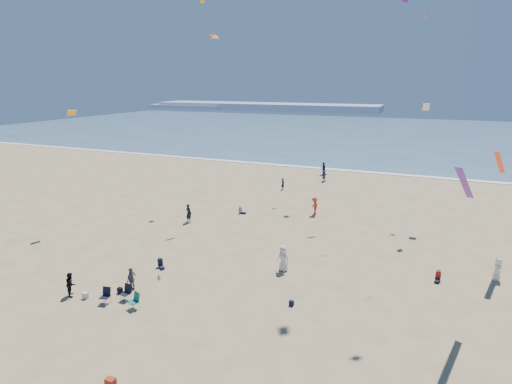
% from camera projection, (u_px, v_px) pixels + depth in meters
% --- Properties ---
extents(ground, '(220.00, 220.00, 0.00)m').
position_uv_depth(ground, '(167.00, 331.00, 21.81)').
color(ground, tan).
rests_on(ground, ground).
extents(ocean, '(220.00, 100.00, 0.06)m').
position_uv_depth(ocean, '(373.00, 133.00, 106.49)').
color(ocean, '#476B84').
rests_on(ocean, ground).
extents(surf_line, '(220.00, 1.20, 0.08)m').
position_uv_depth(surf_line, '(335.00, 170.00, 61.92)').
color(surf_line, white).
rests_on(surf_line, ground).
extents(headland_far, '(110.00, 20.00, 3.20)m').
position_uv_depth(headland_far, '(265.00, 107.00, 194.94)').
color(headland_far, '#7A8EA8').
rests_on(headland_far, ground).
extents(headland_near, '(40.00, 14.00, 2.00)m').
position_uv_depth(headland_near, '(189.00, 107.00, 205.31)').
color(headland_near, '#7A8EA8').
rests_on(headland_near, ground).
extents(standing_flyers, '(34.22, 47.29, 1.91)m').
position_uv_depth(standing_flyers, '(287.00, 235.00, 33.15)').
color(standing_flyers, slate).
rests_on(standing_flyers, ground).
extents(seated_group, '(19.73, 25.54, 0.84)m').
position_uv_depth(seated_group, '(264.00, 283.00, 26.11)').
color(seated_group, white).
rests_on(seated_group, ground).
extents(chair_cluster, '(2.73, 1.47, 1.00)m').
position_uv_depth(chair_cluster, '(121.00, 297.00, 24.34)').
color(chair_cluster, black).
rests_on(chair_cluster, ground).
extents(white_tote, '(0.35, 0.20, 0.40)m').
position_uv_depth(white_tote, '(85.00, 295.00, 25.06)').
color(white_tote, silver).
rests_on(white_tote, ground).
extents(black_backpack, '(0.30, 0.22, 0.38)m').
position_uv_depth(black_backpack, '(120.00, 290.00, 25.69)').
color(black_backpack, black).
rests_on(black_backpack, ground).
extents(cooler, '(0.45, 0.30, 0.30)m').
position_uv_depth(cooler, '(110.00, 381.00, 17.93)').
color(cooler, '#A22E17').
rests_on(cooler, ground).
extents(navy_bag, '(0.28, 0.18, 0.34)m').
position_uv_depth(navy_bag, '(291.00, 303.00, 24.25)').
color(navy_bag, black).
rests_on(navy_bag, ground).
extents(kites_aloft, '(45.27, 40.33, 27.90)m').
position_uv_depth(kites_aloft, '(399.00, 60.00, 27.14)').
color(kites_aloft, gold).
rests_on(kites_aloft, ground).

